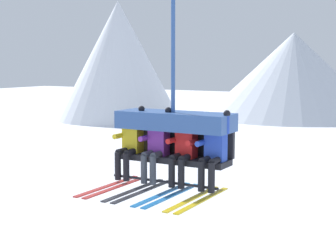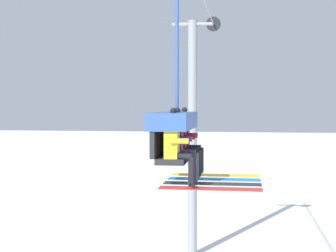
{
  "view_description": "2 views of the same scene",
  "coord_description": "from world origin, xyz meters",
  "px_view_note": "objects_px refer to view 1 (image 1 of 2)",
  "views": [
    {
      "loc": [
        2.88,
        -8.31,
        6.66
      ],
      "look_at": [
        -1.45,
        -0.82,
        5.58
      ],
      "focal_mm": 55.0,
      "sensor_mm": 36.0,
      "label": 1
    },
    {
      "loc": [
        -10.57,
        -2.01,
        5.96
      ],
      "look_at": [
        -1.38,
        -0.64,
        5.57
      ],
      "focal_mm": 55.0,
      "sensor_mm": 36.0,
      "label": 2
    }
  ],
  "objects_px": {
    "skier_purple": "(155,145)",
    "skier_red": "(183,149)",
    "skier_yellow": "(129,143)",
    "chairlift_chair": "(175,126)",
    "skier_blue": "(213,151)"
  },
  "relations": [
    {
      "from": "skier_purple",
      "to": "skier_red",
      "type": "bearing_deg",
      "value": -0.73
    },
    {
      "from": "skier_yellow",
      "to": "skier_purple",
      "type": "relative_size",
      "value": 1.0
    },
    {
      "from": "skier_red",
      "to": "chairlift_chair",
      "type": "bearing_deg",
      "value": 140.75
    },
    {
      "from": "skier_red",
      "to": "skier_blue",
      "type": "bearing_deg",
      "value": 0.72
    },
    {
      "from": "skier_purple",
      "to": "skier_red",
      "type": "height_order",
      "value": "skier_purple"
    },
    {
      "from": "skier_red",
      "to": "skier_yellow",
      "type": "bearing_deg",
      "value": 179.64
    },
    {
      "from": "skier_red",
      "to": "skier_blue",
      "type": "xyz_separation_m",
      "value": [
        0.54,
        0.01,
        0.02
      ]
    },
    {
      "from": "skier_yellow",
      "to": "skier_red",
      "type": "distance_m",
      "value": 1.07
    },
    {
      "from": "skier_purple",
      "to": "skier_blue",
      "type": "xyz_separation_m",
      "value": [
        1.08,
        0.0,
        0.0
      ]
    },
    {
      "from": "chairlift_chair",
      "to": "skier_red",
      "type": "xyz_separation_m",
      "value": [
        0.27,
        -0.22,
        -0.35
      ]
    },
    {
      "from": "chairlift_chair",
      "to": "skier_purple",
      "type": "height_order",
      "value": "chairlift_chair"
    },
    {
      "from": "skier_yellow",
      "to": "skier_red",
      "type": "relative_size",
      "value": 1.0
    },
    {
      "from": "chairlift_chair",
      "to": "skier_yellow",
      "type": "distance_m",
      "value": 0.89
    },
    {
      "from": "skier_purple",
      "to": "skier_blue",
      "type": "height_order",
      "value": "same"
    },
    {
      "from": "skier_purple",
      "to": "skier_red",
      "type": "relative_size",
      "value": 1.0
    }
  ]
}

